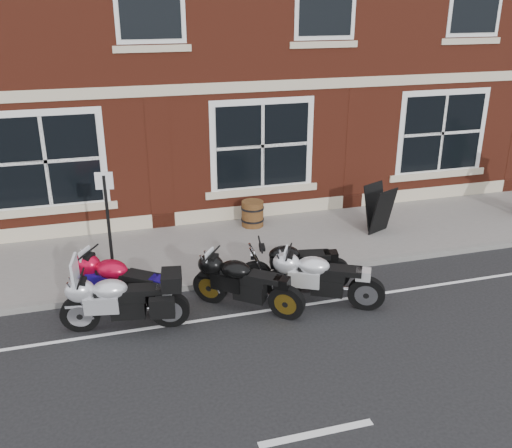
{
  "coord_description": "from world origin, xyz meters",
  "views": [
    {
      "loc": [
        -2.42,
        -8.49,
        5.37
      ],
      "look_at": [
        0.5,
        1.6,
        1.15
      ],
      "focal_mm": 40.0,
      "sensor_mm": 36.0,
      "label": 1
    }
  ],
  "objects_px": {
    "parking_sign": "(108,222)",
    "barrel_planter": "(253,214)",
    "moto_sport_silver": "(323,277)",
    "a_board_sign": "(379,209)",
    "moto_touring_silver": "(121,298)",
    "moto_sport_black": "(246,282)",
    "moto_naked_black": "(292,264)",
    "moto_sport_red": "(124,282)"
  },
  "relations": [
    {
      "from": "a_board_sign",
      "to": "moto_sport_silver",
      "type": "bearing_deg",
      "value": -157.66
    },
    {
      "from": "moto_sport_black",
      "to": "barrel_planter",
      "type": "xyz_separation_m",
      "value": [
        1.15,
        3.63,
        -0.13
      ]
    },
    {
      "from": "moto_touring_silver",
      "to": "moto_sport_red",
      "type": "relative_size",
      "value": 1.13
    },
    {
      "from": "barrel_planter",
      "to": "moto_sport_silver",
      "type": "bearing_deg",
      "value": -86.28
    },
    {
      "from": "moto_naked_black",
      "to": "barrel_planter",
      "type": "bearing_deg",
      "value": 8.04
    },
    {
      "from": "moto_sport_black",
      "to": "parking_sign",
      "type": "xyz_separation_m",
      "value": [
        -2.28,
        1.37,
        0.88
      ]
    },
    {
      "from": "parking_sign",
      "to": "barrel_planter",
      "type": "bearing_deg",
      "value": 43.59
    },
    {
      "from": "moto_touring_silver",
      "to": "barrel_planter",
      "type": "bearing_deg",
      "value": -32.3
    },
    {
      "from": "moto_touring_silver",
      "to": "moto_naked_black",
      "type": "relative_size",
      "value": 0.99
    },
    {
      "from": "moto_sport_red",
      "to": "a_board_sign",
      "type": "xyz_separation_m",
      "value": [
        6.07,
        1.97,
        0.08
      ]
    },
    {
      "from": "moto_sport_silver",
      "to": "parking_sign",
      "type": "relative_size",
      "value": 0.87
    },
    {
      "from": "moto_sport_black",
      "to": "moto_naked_black",
      "type": "relative_size",
      "value": 0.81
    },
    {
      "from": "moto_sport_silver",
      "to": "moto_touring_silver",
      "type": "bearing_deg",
      "value": 115.65
    },
    {
      "from": "moto_naked_black",
      "to": "a_board_sign",
      "type": "relative_size",
      "value": 1.98
    },
    {
      "from": "moto_touring_silver",
      "to": "moto_naked_black",
      "type": "xyz_separation_m",
      "value": [
        3.26,
        0.47,
        -0.01
      ]
    },
    {
      "from": "a_board_sign",
      "to": "moto_sport_black",
      "type": "bearing_deg",
      "value": -172.17
    },
    {
      "from": "moto_naked_black",
      "to": "parking_sign",
      "type": "relative_size",
      "value": 0.96
    },
    {
      "from": "moto_sport_red",
      "to": "moto_sport_black",
      "type": "bearing_deg",
      "value": -66.6
    },
    {
      "from": "moto_touring_silver",
      "to": "a_board_sign",
      "type": "distance_m",
      "value": 6.67
    },
    {
      "from": "a_board_sign",
      "to": "moto_naked_black",
      "type": "bearing_deg",
      "value": -169.26
    },
    {
      "from": "moto_sport_red",
      "to": "parking_sign",
      "type": "distance_m",
      "value": 1.21
    },
    {
      "from": "a_board_sign",
      "to": "parking_sign",
      "type": "xyz_separation_m",
      "value": [
        -6.23,
        -1.12,
        0.77
      ]
    },
    {
      "from": "moto_sport_red",
      "to": "moto_sport_black",
      "type": "distance_m",
      "value": 2.18
    },
    {
      "from": "a_board_sign",
      "to": "parking_sign",
      "type": "relative_size",
      "value": 0.48
    },
    {
      "from": "moto_sport_silver",
      "to": "moto_naked_black",
      "type": "relative_size",
      "value": 0.91
    },
    {
      "from": "moto_touring_silver",
      "to": "moto_sport_black",
      "type": "xyz_separation_m",
      "value": [
        2.22,
        0.03,
        -0.02
      ]
    },
    {
      "from": "parking_sign",
      "to": "moto_sport_black",
      "type": "bearing_deg",
      "value": -20.87
    },
    {
      "from": "moto_sport_silver",
      "to": "parking_sign",
      "type": "height_order",
      "value": "parking_sign"
    },
    {
      "from": "moto_sport_silver",
      "to": "barrel_planter",
      "type": "xyz_separation_m",
      "value": [
        -0.25,
        3.85,
        -0.14
      ]
    },
    {
      "from": "moto_sport_black",
      "to": "barrel_planter",
      "type": "height_order",
      "value": "moto_sport_black"
    },
    {
      "from": "moto_naked_black",
      "to": "parking_sign",
      "type": "height_order",
      "value": "parking_sign"
    },
    {
      "from": "moto_sport_black",
      "to": "moto_naked_black",
      "type": "distance_m",
      "value": 1.13
    },
    {
      "from": "moto_sport_black",
      "to": "barrel_planter",
      "type": "relative_size",
      "value": 2.85
    },
    {
      "from": "moto_touring_silver",
      "to": "parking_sign",
      "type": "distance_m",
      "value": 1.65
    },
    {
      "from": "moto_sport_black",
      "to": "barrel_planter",
      "type": "distance_m",
      "value": 3.81
    },
    {
      "from": "a_board_sign",
      "to": "moto_touring_silver",
      "type": "bearing_deg",
      "value": 177.81
    },
    {
      "from": "moto_touring_silver",
      "to": "moto_sport_silver",
      "type": "height_order",
      "value": "moto_touring_silver"
    },
    {
      "from": "a_board_sign",
      "to": "parking_sign",
      "type": "distance_m",
      "value": 6.38
    },
    {
      "from": "moto_touring_silver",
      "to": "moto_sport_red",
      "type": "height_order",
      "value": "moto_touring_silver"
    },
    {
      "from": "moto_sport_red",
      "to": "moto_sport_silver",
      "type": "height_order",
      "value": "moto_sport_red"
    },
    {
      "from": "moto_touring_silver",
      "to": "moto_sport_black",
      "type": "height_order",
      "value": "moto_touring_silver"
    },
    {
      "from": "a_board_sign",
      "to": "parking_sign",
      "type": "bearing_deg",
      "value": 165.77
    }
  ]
}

